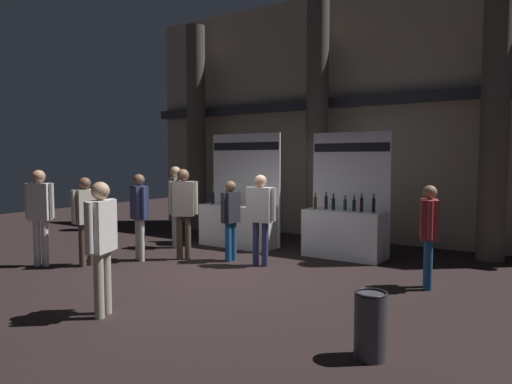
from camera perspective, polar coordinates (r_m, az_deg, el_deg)
ground_plane at (r=8.14m, az=-4.76°, el=-10.20°), size 24.00×24.00×0.00m
hall_colonnade at (r=11.80m, az=8.98°, el=9.10°), size 11.25×1.19×6.15m
exhibitor_booth_0 at (r=10.56m, az=-2.20°, el=-3.46°), size 1.88×0.66×2.60m
exhibitor_booth_1 at (r=9.52m, az=10.94°, el=-4.36°), size 1.69×0.66×2.56m
trash_bin at (r=4.94m, az=14.09°, el=-15.78°), size 0.33×0.33×0.69m
visitor_0 at (r=10.50m, az=-9.98°, el=-0.96°), size 0.46×0.31×1.84m
visitor_1 at (r=7.56m, az=20.72°, el=-4.13°), size 0.35×0.54×1.61m
visitor_2 at (r=6.16m, az=-18.69°, el=-5.24°), size 0.36×0.58×1.73m
visitor_3 at (r=9.32m, az=-14.33°, el=-2.05°), size 0.51×0.37×1.72m
visitor_4 at (r=9.14m, az=-20.46°, el=-2.51°), size 0.25×0.57×1.67m
visitor_5 at (r=9.23m, az=-9.04°, el=-1.63°), size 0.48×0.42×1.82m
visitor_6 at (r=9.46m, az=-25.33°, el=-1.89°), size 0.45×0.40×1.81m
visitor_7 at (r=8.58m, az=0.56°, el=-2.44°), size 0.61×0.26×1.72m
visitor_8 at (r=9.00m, az=-3.17°, el=-2.81°), size 0.23×0.52×1.59m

